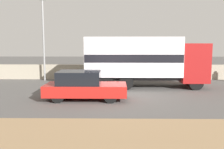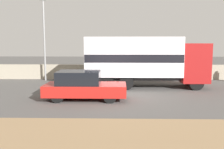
# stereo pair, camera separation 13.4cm
# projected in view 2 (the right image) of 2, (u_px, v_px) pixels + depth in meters

# --- Properties ---
(ground_plane) EXTENTS (80.00, 80.00, 0.00)m
(ground_plane) POSITION_uv_depth(u_px,v_px,m) (106.00, 97.00, 13.59)
(ground_plane) COLOR #514F4C
(stone_wall_backdrop) EXTENTS (60.00, 0.35, 1.18)m
(stone_wall_backdrop) POSITION_uv_depth(u_px,v_px,m) (110.00, 72.00, 20.11)
(stone_wall_backdrop) COLOR #A39984
(stone_wall_backdrop) RESTS_ON ground_plane
(street_lamp) EXTENTS (0.56, 0.28, 6.34)m
(street_lamp) POSITION_uv_depth(u_px,v_px,m) (44.00, 32.00, 19.11)
(street_lamp) COLOR gray
(street_lamp) RESTS_ON ground_plane
(box_truck) EXTENTS (7.78, 2.47, 3.28)m
(box_truck) POSITION_uv_depth(u_px,v_px,m) (143.00, 59.00, 16.28)
(box_truck) COLOR maroon
(box_truck) RESTS_ON ground_plane
(car_hatchback) EXTENTS (4.16, 1.76, 1.48)m
(car_hatchback) POSITION_uv_depth(u_px,v_px,m) (83.00, 86.00, 12.83)
(car_hatchback) COLOR #B21E19
(car_hatchback) RESTS_ON ground_plane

